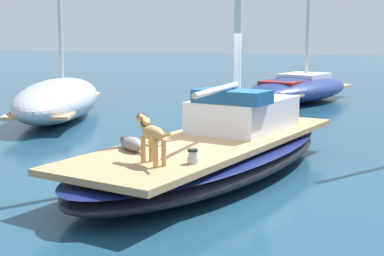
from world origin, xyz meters
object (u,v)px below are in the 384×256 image
object	(u,v)px
coiled_rope	(154,144)
dog_grey	(132,144)
sailboat_main	(213,157)
moored_boat_port_side	(58,98)
moored_boat_far_astern	(299,88)
deck_winch	(193,157)
dog_tan	(152,135)

from	to	relation	value
coiled_rope	dog_grey	bearing A→B (deg)	-103.34
sailboat_main	moored_boat_port_side	world-z (taller)	moored_boat_port_side
moored_boat_far_astern	deck_winch	bearing A→B (deg)	-85.24
deck_winch	dog_grey	bearing A→B (deg)	157.83
coiled_rope	deck_winch	bearing A→B (deg)	-43.36
sailboat_main	deck_winch	bearing A→B (deg)	-78.99
coiled_rope	moored_boat_far_astern	xyz separation A→B (m)	(-0.03, 12.58, -0.17)
dog_grey	dog_tan	world-z (taller)	dog_tan
sailboat_main	moored_boat_far_astern	xyz separation A→B (m)	(-0.76, 11.70, 0.17)
sailboat_main	dog_grey	distance (m)	1.72
coiled_rope	moored_boat_far_astern	bearing A→B (deg)	90.12
sailboat_main	deck_winch	world-z (taller)	deck_winch
dog_grey	coiled_rope	size ratio (longest dim) A/B	2.39
dog_grey	coiled_rope	bearing A→B (deg)	76.66
dog_grey	moored_boat_far_astern	xyz separation A→B (m)	(0.10, 13.12, -0.26)
coiled_rope	moored_boat_far_astern	distance (m)	12.58
sailboat_main	dog_tan	size ratio (longest dim) A/B	9.32
dog_grey	sailboat_main	bearing A→B (deg)	58.64
dog_tan	coiled_rope	size ratio (longest dim) A/B	2.51
moored_boat_far_astern	moored_boat_port_side	world-z (taller)	moored_boat_far_astern
moored_boat_far_astern	moored_boat_port_side	xyz separation A→B (m)	(-5.72, -7.02, 0.10)
moored_boat_far_astern	moored_boat_port_side	distance (m)	9.06
deck_winch	moored_boat_port_side	bearing A→B (deg)	136.09
coiled_rope	moored_boat_port_side	xyz separation A→B (m)	(-5.75, 5.55, -0.07)
sailboat_main	moored_boat_far_astern	size ratio (longest dim) A/B	1.07
coiled_rope	moored_boat_far_astern	size ratio (longest dim) A/B	0.05
dog_tan	moored_boat_port_side	xyz separation A→B (m)	(-6.32, 6.83, -0.47)
coiled_rope	moored_boat_port_side	size ratio (longest dim) A/B	0.05
deck_winch	dog_tan	bearing A→B (deg)	-157.43
dog_grey	moored_boat_port_side	xyz separation A→B (m)	(-5.62, 6.10, -0.16)
moored_boat_far_astern	sailboat_main	bearing A→B (deg)	-86.28
dog_tan	moored_boat_port_side	size ratio (longest dim) A/B	0.12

